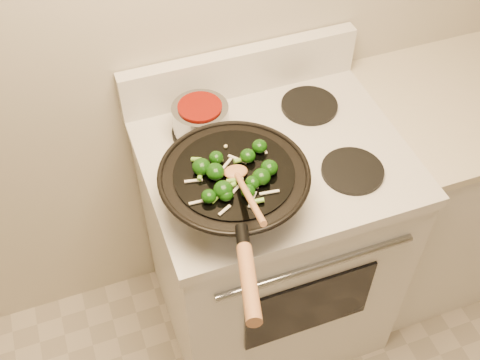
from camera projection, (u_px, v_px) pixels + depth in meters
name	position (u px, v px, depth m)	size (l,w,h in m)	color
stove	(269.00, 241.00, 2.12)	(0.78, 0.67, 1.08)	silver
counter_unit	(454.00, 182.00, 2.33)	(0.88, 0.62, 0.91)	white
wok	(234.00, 188.00, 1.58)	(0.40, 0.65, 0.19)	black
stirfry	(233.00, 174.00, 1.52)	(0.25, 0.23, 0.04)	#0E3508
wooden_spoon	(243.00, 186.00, 1.47)	(0.07, 0.28, 0.12)	#AB6F43
saucepan	(201.00, 119.00, 1.79)	(0.17, 0.27, 0.10)	gray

